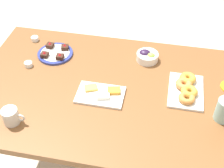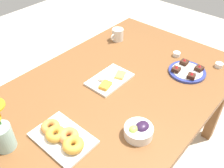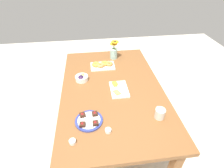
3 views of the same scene
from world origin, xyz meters
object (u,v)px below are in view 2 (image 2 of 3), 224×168
object	(u,v)px
coffee_mug	(118,34)
cheese_platter	(110,79)
jam_cup_honey	(219,65)
dessert_plate	(187,71)
grape_bowl	(139,130)
croissant_platter	(63,137)
jam_cup_berry	(177,54)
dining_table	(112,101)
flower_vase	(2,134)

from	to	relation	value
coffee_mug	cheese_platter	xyz separation A→B (m)	(0.40, 0.27, -0.03)
cheese_platter	jam_cup_honey	distance (m)	0.70
cheese_platter	dessert_plate	world-z (taller)	dessert_plate
grape_bowl	dessert_plate	size ratio (longest dim) A/B	0.60
croissant_platter	jam_cup_honey	bearing A→B (deg)	163.37
croissant_platter	jam_cup_berry	bearing A→B (deg)	177.63
coffee_mug	dessert_plate	distance (m)	0.58
croissant_platter	jam_cup_honey	xyz separation A→B (m)	(-1.01, 0.30, -0.01)
coffee_mug	dessert_plate	bearing A→B (deg)	87.06
cheese_platter	coffee_mug	bearing A→B (deg)	-145.60
dining_table	cheese_platter	size ratio (longest dim) A/B	6.15
coffee_mug	cheese_platter	size ratio (longest dim) A/B	0.45
grape_bowl	jam_cup_honey	xyz separation A→B (m)	(-0.76, 0.06, -0.01)
coffee_mug	dessert_plate	world-z (taller)	coffee_mug
dining_table	flower_vase	bearing A→B (deg)	-9.67
jam_cup_honey	dessert_plate	distance (m)	0.22
jam_cup_honey	jam_cup_berry	size ratio (longest dim) A/B	1.00
coffee_mug	croissant_platter	bearing A→B (deg)	24.79
dessert_plate	croissant_platter	bearing A→B (deg)	-12.33
flower_vase	jam_cup_berry	bearing A→B (deg)	169.89
coffee_mug	jam_cup_berry	size ratio (longest dim) A/B	2.43
jam_cup_honey	jam_cup_berry	world-z (taller)	same
jam_cup_berry	grape_bowl	bearing A→B (deg)	15.96
coffee_mug	dining_table	bearing A→B (deg)	36.73
cheese_platter	jam_cup_berry	xyz separation A→B (m)	(-0.49, 0.16, 0.00)
croissant_platter	jam_cup_berry	world-z (taller)	croissant_platter
jam_cup_berry	flower_vase	size ratio (longest dim) A/B	0.20
dessert_plate	dining_table	bearing A→B (deg)	-30.16
dining_table	grape_bowl	bearing A→B (deg)	61.78
grape_bowl	dessert_plate	bearing A→B (deg)	-174.17
jam_cup_berry	dining_table	bearing A→B (deg)	-10.60
dessert_plate	flower_vase	bearing A→B (deg)	-18.76
dining_table	cheese_platter	bearing A→B (deg)	-128.65
dining_table	dessert_plate	xyz separation A→B (m)	(-0.42, 0.24, 0.10)
coffee_mug	grape_bowl	distance (m)	0.88
coffee_mug	croissant_platter	xyz separation A→B (m)	(0.86, 0.40, -0.02)
grape_bowl	dessert_plate	xyz separation A→B (m)	(-0.58, -0.06, -0.02)
jam_cup_honey	flower_vase	world-z (taller)	flower_vase
dining_table	grape_bowl	xyz separation A→B (m)	(0.16, 0.30, 0.12)
grape_bowl	croissant_platter	xyz separation A→B (m)	(0.25, -0.24, -0.01)
cheese_platter	flower_vase	xyz separation A→B (m)	(0.64, -0.04, 0.07)
grape_bowl	jam_cup_berry	size ratio (longest dim) A/B	2.80
coffee_mug	grape_bowl	world-z (taller)	coffee_mug
dining_table	coffee_mug	bearing A→B (deg)	-143.27
coffee_mug	flower_vase	world-z (taller)	flower_vase
dining_table	jam_cup_berry	size ratio (longest dim) A/B	33.33
dessert_plate	jam_cup_berry	bearing A→B (deg)	-130.84
coffee_mug	flower_vase	xyz separation A→B (m)	(1.04, 0.23, 0.04)
coffee_mug	jam_cup_berry	xyz separation A→B (m)	(-0.09, 0.43, -0.03)
cheese_platter	dining_table	bearing A→B (deg)	51.35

